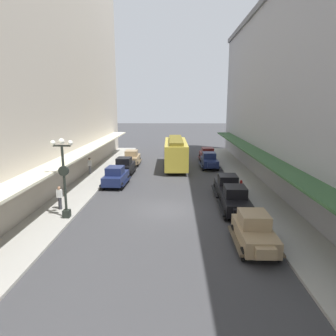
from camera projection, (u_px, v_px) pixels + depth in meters
name	position (u px, v px, depth m)	size (l,w,h in m)	color
ground_plane	(166.00, 210.00, 21.35)	(200.00, 200.00, 0.00)	#38383A
sidewalk_left	(61.00, 208.00, 21.52)	(3.00, 60.00, 0.15)	#99968E
sidewalk_right	(272.00, 210.00, 21.15)	(3.00, 60.00, 0.15)	#99968E
building_row_left	(4.00, 25.00, 19.06)	(4.30, 60.00, 24.54)	#B2A899
building_row_right	(325.00, 81.00, 19.28)	(4.30, 60.00, 17.60)	#939399
parked_car_0	(254.00, 230.00, 15.64)	(2.17, 4.27, 1.84)	#997F5B
parked_car_1	(227.00, 185.00, 24.39)	(2.19, 4.28, 1.84)	black
parked_car_2	(125.00, 166.00, 32.22)	(2.27, 4.30, 1.84)	black
parked_car_3	(235.00, 200.00, 20.64)	(2.24, 4.30, 1.84)	black
parked_car_4	(207.00, 154.00, 39.50)	(2.28, 4.31, 1.84)	#591919
parked_car_5	(116.00, 176.00, 27.57)	(2.31, 4.32, 1.84)	#19234C
parked_car_6	(209.00, 160.00, 35.28)	(2.19, 4.28, 1.84)	#19234C
parked_car_7	(132.00, 157.00, 37.18)	(2.17, 4.27, 1.84)	#997F5B
streetcar	(176.00, 152.00, 35.45)	(2.70, 9.65, 3.46)	gold
lamp_post_with_clock	(64.00, 175.00, 19.04)	(1.42, 0.44, 5.16)	black
fire_hydrant	(241.00, 185.00, 26.04)	(0.24, 0.24, 0.82)	#B21E19
pedestrian_0	(90.00, 166.00, 31.86)	(0.36, 0.28, 1.67)	slate
pedestrian_1	(60.00, 198.00, 21.01)	(0.36, 0.24, 1.64)	#2D2D33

